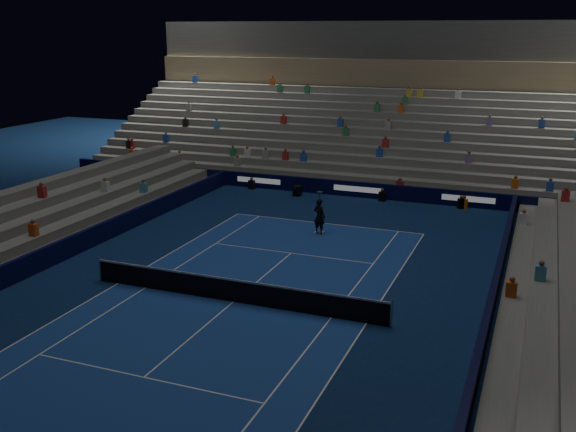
# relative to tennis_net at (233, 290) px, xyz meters

# --- Properties ---
(ground) EXTENTS (90.00, 90.00, 0.00)m
(ground) POSITION_rel_tennis_net_xyz_m (0.00, 0.00, -0.50)
(ground) COLOR #0B1F46
(ground) RESTS_ON ground
(court_surface) EXTENTS (10.97, 23.77, 0.01)m
(court_surface) POSITION_rel_tennis_net_xyz_m (0.00, 0.00, -0.50)
(court_surface) COLOR navy
(court_surface) RESTS_ON ground
(sponsor_barrier_far) EXTENTS (44.00, 0.25, 1.00)m
(sponsor_barrier_far) POSITION_rel_tennis_net_xyz_m (0.00, 18.50, -0.00)
(sponsor_barrier_far) COLOR black
(sponsor_barrier_far) RESTS_ON ground
(sponsor_barrier_east) EXTENTS (0.25, 37.00, 1.00)m
(sponsor_barrier_east) POSITION_rel_tennis_net_xyz_m (9.70, 0.00, -0.00)
(sponsor_barrier_east) COLOR black
(sponsor_barrier_east) RESTS_ON ground
(sponsor_barrier_west) EXTENTS (0.25, 37.00, 1.00)m
(sponsor_barrier_west) POSITION_rel_tennis_net_xyz_m (-9.70, 0.00, -0.00)
(sponsor_barrier_west) COLOR black
(sponsor_barrier_west) RESTS_ON ground
(grandstand_main) EXTENTS (44.00, 15.20, 11.20)m
(grandstand_main) POSITION_rel_tennis_net_xyz_m (0.00, 27.90, 2.87)
(grandstand_main) COLOR slate
(grandstand_main) RESTS_ON ground
(tennis_net) EXTENTS (12.90, 0.10, 1.10)m
(tennis_net) POSITION_rel_tennis_net_xyz_m (0.00, 0.00, 0.00)
(tennis_net) COLOR #B2B2B7
(tennis_net) RESTS_ON ground
(tennis_player) EXTENTS (0.81, 0.65, 1.92)m
(tennis_player) POSITION_rel_tennis_net_xyz_m (0.24, 9.96, 0.46)
(tennis_player) COLOR black
(tennis_player) RESTS_ON ground
(broadcast_camera) EXTENTS (0.56, 0.98, 0.66)m
(broadcast_camera) POSITION_rel_tennis_net_xyz_m (-3.82, 17.39, -0.17)
(broadcast_camera) COLOR black
(broadcast_camera) RESTS_ON ground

